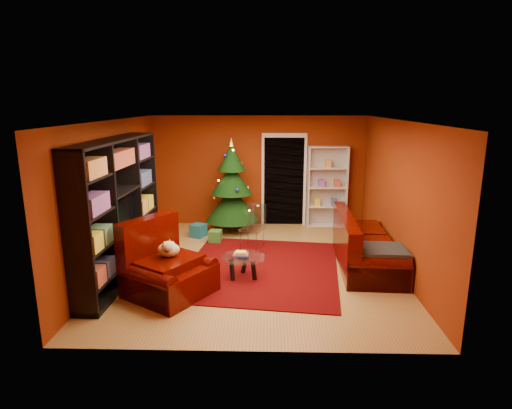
{
  "coord_description": "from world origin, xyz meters",
  "views": [
    {
      "loc": [
        0.21,
        -7.3,
        2.9
      ],
      "look_at": [
        0.0,
        0.4,
        1.05
      ],
      "focal_mm": 30.0,
      "sensor_mm": 36.0,
      "label": 1
    }
  ],
  "objects_px": {
    "gift_box_red": "(218,223)",
    "acrylic_chair": "(252,229)",
    "coffee_table": "(243,267)",
    "gift_box_green": "(215,236)",
    "christmas_tree": "(232,186)",
    "white_bookshelf": "(327,187)",
    "gift_box_teal": "(198,231)",
    "media_unit": "(117,210)",
    "armchair": "(169,265)",
    "rug": "(261,268)",
    "dog": "(169,250)",
    "sofa": "(368,241)"
  },
  "relations": [
    {
      "from": "media_unit",
      "to": "acrylic_chair",
      "type": "distance_m",
      "value": 2.71
    },
    {
      "from": "gift_box_teal",
      "to": "gift_box_red",
      "type": "height_order",
      "value": "gift_box_teal"
    },
    {
      "from": "media_unit",
      "to": "gift_box_green",
      "type": "bearing_deg",
      "value": 54.69
    },
    {
      "from": "christmas_tree",
      "to": "coffee_table",
      "type": "relative_size",
      "value": 2.83
    },
    {
      "from": "gift_box_teal",
      "to": "coffee_table",
      "type": "distance_m",
      "value": 2.52
    },
    {
      "from": "armchair",
      "to": "dog",
      "type": "distance_m",
      "value": 0.24
    },
    {
      "from": "rug",
      "to": "dog",
      "type": "relative_size",
      "value": 7.84
    },
    {
      "from": "media_unit",
      "to": "christmas_tree",
      "type": "height_order",
      "value": "media_unit"
    },
    {
      "from": "gift_box_red",
      "to": "armchair",
      "type": "height_order",
      "value": "armchair"
    },
    {
      "from": "armchair",
      "to": "media_unit",
      "type": "bearing_deg",
      "value": 87.64
    },
    {
      "from": "white_bookshelf",
      "to": "gift_box_red",
      "type": "bearing_deg",
      "value": -176.87
    },
    {
      "from": "dog",
      "to": "sofa",
      "type": "height_order",
      "value": "sofa"
    },
    {
      "from": "gift_box_red",
      "to": "coffee_table",
      "type": "distance_m",
      "value": 3.03
    },
    {
      "from": "rug",
      "to": "media_unit",
      "type": "relative_size",
      "value": 1.03
    },
    {
      "from": "coffee_table",
      "to": "acrylic_chair",
      "type": "bearing_deg",
      "value": 86.39
    },
    {
      "from": "armchair",
      "to": "coffee_table",
      "type": "height_order",
      "value": "armchair"
    },
    {
      "from": "gift_box_green",
      "to": "christmas_tree",
      "type": "bearing_deg",
      "value": 70.23
    },
    {
      "from": "gift_box_teal",
      "to": "dog",
      "type": "xyz_separation_m",
      "value": [
        0.02,
        -2.83,
        0.56
      ]
    },
    {
      "from": "gift_box_green",
      "to": "rug",
      "type": "bearing_deg",
      "value": -55.83
    },
    {
      "from": "gift_box_teal",
      "to": "acrylic_chair",
      "type": "xyz_separation_m",
      "value": [
        1.22,
        -0.77,
        0.27
      ]
    },
    {
      "from": "media_unit",
      "to": "gift_box_red",
      "type": "height_order",
      "value": "media_unit"
    },
    {
      "from": "armchair",
      "to": "dog",
      "type": "bearing_deg",
      "value": 45.0
    },
    {
      "from": "gift_box_red",
      "to": "white_bookshelf",
      "type": "height_order",
      "value": "white_bookshelf"
    },
    {
      "from": "gift_box_teal",
      "to": "white_bookshelf",
      "type": "height_order",
      "value": "white_bookshelf"
    },
    {
      "from": "gift_box_teal",
      "to": "armchair",
      "type": "relative_size",
      "value": 0.24
    },
    {
      "from": "media_unit",
      "to": "acrylic_chair",
      "type": "relative_size",
      "value": 3.67
    },
    {
      "from": "gift_box_green",
      "to": "gift_box_red",
      "type": "height_order",
      "value": "gift_box_green"
    },
    {
      "from": "gift_box_green",
      "to": "sofa",
      "type": "relative_size",
      "value": 0.11
    },
    {
      "from": "gift_box_green",
      "to": "white_bookshelf",
      "type": "relative_size",
      "value": 0.13
    },
    {
      "from": "gift_box_green",
      "to": "dog",
      "type": "relative_size",
      "value": 0.64
    },
    {
      "from": "gift_box_teal",
      "to": "armchair",
      "type": "bearing_deg",
      "value": -89.39
    },
    {
      "from": "dog",
      "to": "gift_box_teal",
      "type": "bearing_deg",
      "value": 33.44
    },
    {
      "from": "media_unit",
      "to": "gift_box_teal",
      "type": "bearing_deg",
      "value": 68.07
    },
    {
      "from": "coffee_table",
      "to": "gift_box_red",
      "type": "bearing_deg",
      "value": 104.44
    },
    {
      "from": "gift_box_red",
      "to": "acrylic_chair",
      "type": "distance_m",
      "value": 1.71
    },
    {
      "from": "christmas_tree",
      "to": "dog",
      "type": "distance_m",
      "value": 3.39
    },
    {
      "from": "media_unit",
      "to": "christmas_tree",
      "type": "xyz_separation_m",
      "value": [
        1.68,
        2.66,
        -0.12
      ]
    },
    {
      "from": "gift_box_red",
      "to": "white_bookshelf",
      "type": "relative_size",
      "value": 0.12
    },
    {
      "from": "gift_box_red",
      "to": "acrylic_chair",
      "type": "relative_size",
      "value": 0.27
    },
    {
      "from": "gift_box_green",
      "to": "gift_box_red",
      "type": "distance_m",
      "value": 1.04
    },
    {
      "from": "christmas_tree",
      "to": "gift_box_green",
      "type": "distance_m",
      "value": 1.27
    },
    {
      "from": "gift_box_green",
      "to": "coffee_table",
      "type": "distance_m",
      "value": 2.02
    },
    {
      "from": "christmas_tree",
      "to": "gift_box_red",
      "type": "bearing_deg",
      "value": 148.46
    },
    {
      "from": "gift_box_teal",
      "to": "gift_box_red",
      "type": "distance_m",
      "value": 0.78
    },
    {
      "from": "gift_box_green",
      "to": "dog",
      "type": "xyz_separation_m",
      "value": [
        -0.41,
        -2.47,
        0.57
      ]
    },
    {
      "from": "acrylic_chair",
      "to": "armchair",
      "type": "bearing_deg",
      "value": -96.64
    },
    {
      "from": "gift_box_teal",
      "to": "rug",
      "type": "bearing_deg",
      "value": -52.1
    },
    {
      "from": "gift_box_green",
      "to": "acrylic_chair",
      "type": "xyz_separation_m",
      "value": [
        0.8,
        -0.41,
        0.29
      ]
    },
    {
      "from": "christmas_tree",
      "to": "gift_box_teal",
      "type": "distance_m",
      "value": 1.25
    },
    {
      "from": "acrylic_chair",
      "to": "coffee_table",
      "type": "bearing_deg",
      "value": -71.01
    }
  ]
}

